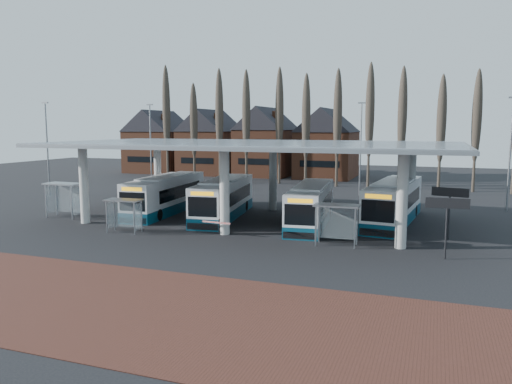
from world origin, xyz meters
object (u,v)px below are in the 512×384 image
(bus_3, at_px, (394,203))
(shelter_0, at_px, (65,192))
(bus_1, at_px, (224,199))
(shelter_2, at_px, (337,215))
(bus_2, at_px, (311,205))
(bus_0, at_px, (166,195))
(shelter_1, at_px, (125,208))

(bus_3, bearing_deg, shelter_0, -159.81)
(bus_1, distance_m, bus_3, 13.85)
(shelter_2, bearing_deg, bus_1, 146.18)
(bus_2, xyz_separation_m, bus_3, (5.99, 2.95, 0.10))
(bus_0, bearing_deg, bus_3, 1.48)
(bus_1, xyz_separation_m, shelter_0, (-12.54, -4.52, 0.57))
(bus_0, xyz_separation_m, bus_3, (19.37, 1.97, 0.04))
(bus_2, height_order, shelter_2, bus_2)
(bus_2, relative_size, shelter_0, 3.70)
(bus_0, bearing_deg, shelter_1, -84.45)
(bus_1, bearing_deg, shelter_0, -168.64)
(bus_1, distance_m, shelter_1, 9.02)
(bus_0, distance_m, bus_3, 19.47)
(bus_0, relative_size, bus_3, 0.97)
(bus_2, relative_size, shelter_2, 3.96)
(bus_0, xyz_separation_m, shelter_1, (1.45, -8.33, 0.20))
(bus_2, xyz_separation_m, shelter_2, (3.18, -6.09, 0.45))
(bus_0, relative_size, bus_2, 1.03)
(bus_1, xyz_separation_m, shelter_1, (-4.28, -7.94, 0.22))
(bus_2, xyz_separation_m, shelter_1, (-11.93, -7.35, 0.26))
(bus_1, bearing_deg, bus_3, 1.36)
(bus_3, xyz_separation_m, shelter_0, (-26.19, -6.88, 0.52))
(bus_0, bearing_deg, shelter_0, -148.54)
(bus_2, bearing_deg, bus_0, 169.44)
(bus_3, bearing_deg, bus_0, -168.73)
(bus_2, distance_m, shelter_2, 6.89)
(shelter_2, bearing_deg, bus_2, 115.43)
(bus_0, bearing_deg, bus_2, -8.53)
(bus_1, bearing_deg, shelter_1, -126.77)
(bus_1, relative_size, shelter_1, 4.48)
(bus_0, xyz_separation_m, bus_1, (5.73, -0.39, -0.01))
(bus_3, distance_m, shelter_0, 27.08)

